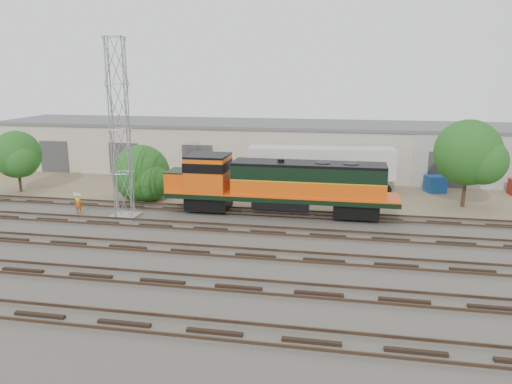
% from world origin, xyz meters
% --- Properties ---
extents(ground, '(140.00, 140.00, 0.00)m').
position_xyz_m(ground, '(0.00, 0.00, 0.00)').
color(ground, '#47423A').
rests_on(ground, ground).
extents(dirt_strip, '(80.00, 16.00, 0.02)m').
position_xyz_m(dirt_strip, '(0.00, 15.00, 0.01)').
color(dirt_strip, '#726047').
rests_on(dirt_strip, ground).
extents(tracks, '(80.00, 20.40, 0.28)m').
position_xyz_m(tracks, '(0.00, -3.00, 0.08)').
color(tracks, black).
rests_on(tracks, ground).
extents(warehouse, '(58.40, 10.40, 5.30)m').
position_xyz_m(warehouse, '(0.04, 22.98, 2.65)').
color(warehouse, beige).
rests_on(warehouse, ground).
extents(locomotive, '(17.42, 3.06, 4.19)m').
position_xyz_m(locomotive, '(3.91, 6.00, 2.40)').
color(locomotive, black).
rests_on(locomotive, tracks).
extents(signal_tower, '(1.91, 1.91, 12.94)m').
position_xyz_m(signal_tower, '(-7.09, 3.29, 6.31)').
color(signal_tower, gray).
rests_on(signal_tower, ground).
extents(sign_post, '(0.74, 0.37, 1.96)m').
position_xyz_m(sign_post, '(-10.32, 2.33, 1.37)').
color(sign_post, gray).
rests_on(sign_post, ground).
extents(worker, '(0.61, 0.42, 1.60)m').
position_xyz_m(worker, '(-11.05, 3.61, 0.80)').
color(worker, '#DF570C').
rests_on(worker, ground).
extents(semi_trailer, '(13.19, 3.78, 4.00)m').
position_xyz_m(semi_trailer, '(6.95, 14.50, 2.52)').
color(semi_trailer, silver).
rests_on(semi_trailer, ground).
extents(dumpster_blue, '(1.97, 1.90, 1.50)m').
position_xyz_m(dumpster_blue, '(16.85, 15.94, 0.75)').
color(dumpster_blue, '#154393').
rests_on(dumpster_blue, ground).
extents(tree_west, '(4.43, 4.22, 5.52)m').
position_xyz_m(tree_west, '(-19.78, 9.05, 3.30)').
color(tree_west, '#382619').
rests_on(tree_west, ground).
extents(tree_mid, '(5.12, 4.88, 4.88)m').
position_xyz_m(tree_mid, '(-7.96, 8.86, 2.03)').
color(tree_mid, '#382619').
rests_on(tree_mid, ground).
extents(tree_east, '(5.45, 5.19, 7.00)m').
position_xyz_m(tree_east, '(18.54, 10.86, 4.27)').
color(tree_east, '#382619').
rests_on(tree_east, ground).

